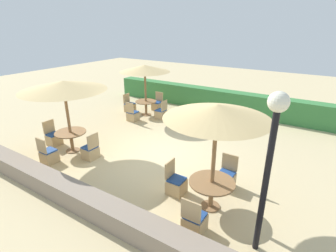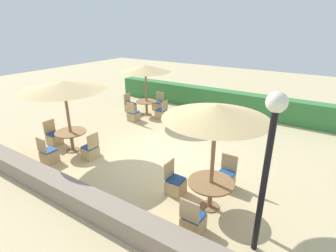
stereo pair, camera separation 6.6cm
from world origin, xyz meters
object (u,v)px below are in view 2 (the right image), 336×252
(patio_chair_front_right_west, at_px, (175,184))
(patio_chair_back_left_south, at_px, (133,115))
(lamp_post, at_px, (270,146))
(patio_chair_back_left_east, at_px, (162,113))
(patio_chair_front_right_north, at_px, (226,178))
(parasol_back_left, at_px, (145,69))
(patio_chair_front_left_west, at_px, (54,138))
(patio_chair_front_left_south, at_px, (49,155))
(patio_chair_front_right_south, at_px, (193,222))
(round_table_back_left, at_px, (147,104))
(patio_chair_back_left_west, at_px, (130,107))
(round_table_front_right, at_px, (211,187))
(parasol_front_left, at_px, (64,86))
(patio_chair_front_left_east, at_px, (90,151))
(round_table_front_left, at_px, (71,136))
(parasol_front_right, at_px, (216,112))
(patio_chair_back_left_north, at_px, (158,105))

(patio_chair_front_right_west, bearing_deg, patio_chair_back_left_south, -129.07)
(lamp_post, xyz_separation_m, patio_chair_back_left_east, (-6.05, 5.47, -2.09))
(patio_chair_front_right_north, bearing_deg, patio_chair_front_right_west, 44.46)
(parasol_back_left, distance_m, patio_chair_front_left_west, 5.18)
(patio_chair_front_right_west, bearing_deg, patio_chair_front_left_south, -79.27)
(patio_chair_front_right_north, height_order, patio_chair_front_left_south, same)
(patio_chair_front_right_south, xyz_separation_m, patio_chair_front_right_north, (-0.04, 2.03, 0.00))
(round_table_back_left, bearing_deg, parasol_back_left, -63.43)
(patio_chair_front_right_north, bearing_deg, patio_chair_front_right_south, 91.10)
(patio_chair_back_left_west, bearing_deg, patio_chair_front_right_south, 49.52)
(parasol_back_left, height_order, patio_chair_front_left_west, parasol_back_left)
(round_table_front_right, distance_m, patio_chair_front_right_south, 1.03)
(patio_chair_front_left_south, bearing_deg, parasol_front_left, 92.79)
(patio_chair_back_left_east, bearing_deg, patio_chair_front_left_east, -177.27)
(patio_chair_front_right_south, distance_m, round_table_back_left, 8.14)
(patio_chair_back_left_east, xyz_separation_m, patio_chair_front_left_south, (-0.73, -5.57, 0.00))
(parasol_front_left, bearing_deg, patio_chair_back_left_east, 80.40)
(round_table_front_right, xyz_separation_m, patio_chair_front_left_west, (-6.55, 0.16, -0.33))
(round_table_front_left, bearing_deg, patio_chair_back_left_east, 80.40)
(round_table_front_right, xyz_separation_m, round_table_front_left, (-5.50, 0.18, -0.00))
(patio_chair_front_right_west, xyz_separation_m, round_table_back_left, (-4.63, 4.79, 0.30))
(lamp_post, xyz_separation_m, patio_chair_front_left_south, (-6.78, -0.10, -2.09))
(patio_chair_front_right_south, xyz_separation_m, round_table_back_left, (-5.71, 5.80, 0.30))
(parasol_front_right, relative_size, round_table_front_left, 2.50)
(patio_chair_front_right_west, relative_size, parasol_front_left, 0.33)
(patio_chair_back_left_west, bearing_deg, round_table_back_left, 92.32)
(patio_chair_back_left_west, bearing_deg, round_table_front_right, 54.51)
(parasol_front_right, xyz_separation_m, patio_chair_back_left_east, (-4.72, 4.77, -2.27))
(parasol_front_right, relative_size, patio_chair_back_left_north, 2.91)
(parasol_back_left, height_order, patio_chair_back_left_west, parasol_back_left)
(round_table_front_right, xyz_separation_m, patio_chair_back_left_east, (-4.72, 4.77, -0.33))
(patio_chair_front_right_west, xyz_separation_m, patio_chair_front_left_west, (-5.50, 0.12, 0.00))
(patio_chair_front_left_east, bearing_deg, round_table_back_left, 13.98)
(patio_chair_back_left_east, height_order, patio_chair_back_left_south, same)
(parasol_front_right, relative_size, patio_chair_back_left_west, 2.91)
(parasol_back_left, xyz_separation_m, patio_chair_back_left_east, (0.95, -0.05, -2.06))
(patio_chair_back_left_east, distance_m, patio_chair_back_left_north, 1.40)
(parasol_front_right, xyz_separation_m, patio_chair_front_right_south, (0.04, -0.97, -2.27))
(patio_chair_back_left_west, bearing_deg, patio_chair_front_left_west, 2.01)
(round_table_front_right, height_order, patio_chair_back_left_north, patio_chair_back_left_north)
(patio_chair_back_left_east, relative_size, patio_chair_back_left_south, 1.00)
(round_table_back_left, bearing_deg, patio_chair_front_left_east, -76.02)
(patio_chair_back_left_north, bearing_deg, parasol_front_right, 134.28)
(round_table_back_left, relative_size, patio_chair_back_left_east, 1.12)
(patio_chair_back_left_west, bearing_deg, patio_chair_back_left_east, 89.65)
(round_table_front_left, height_order, patio_chair_front_left_west, patio_chair_front_left_west)
(parasol_front_right, xyz_separation_m, round_table_front_left, (-5.50, 0.18, -1.94))
(patio_chair_back_left_south, xyz_separation_m, parasol_front_left, (0.19, -3.63, 2.14))
(round_table_front_right, height_order, round_table_back_left, round_table_front_right)
(round_table_back_left, distance_m, patio_chair_back_left_south, 1.06)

